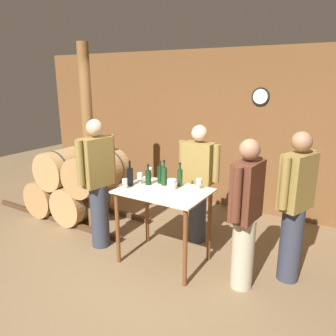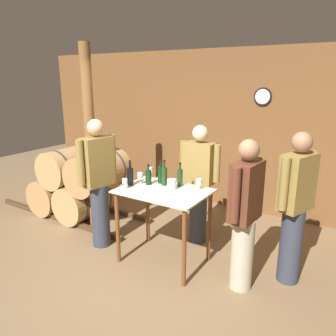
# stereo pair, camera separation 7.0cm
# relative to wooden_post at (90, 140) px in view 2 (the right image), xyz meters

# --- Properties ---
(ground_plane) EXTENTS (14.00, 14.00, 0.00)m
(ground_plane) POSITION_rel_wooden_post_xyz_m (1.46, -0.91, -1.35)
(ground_plane) COLOR brown
(back_wall) EXTENTS (8.40, 0.08, 2.70)m
(back_wall) POSITION_rel_wooden_post_xyz_m (1.46, 1.88, 0.00)
(back_wall) COLOR brown
(back_wall) RESTS_ON ground_plane
(barrel_rack) EXTENTS (2.75, 0.90, 1.15)m
(barrel_rack) POSITION_rel_wooden_post_xyz_m (-0.51, 0.16, -0.79)
(barrel_rack) COLOR #4C331E
(barrel_rack) RESTS_ON ground_plane
(tasting_table) EXTENTS (1.06, 0.75, 0.94)m
(tasting_table) POSITION_rel_wooden_post_xyz_m (1.46, -0.29, -0.59)
(tasting_table) COLOR beige
(tasting_table) RESTS_ON ground_plane
(wooden_post) EXTENTS (0.16, 0.16, 2.70)m
(wooden_post) POSITION_rel_wooden_post_xyz_m (0.00, 0.00, 0.00)
(wooden_post) COLOR brown
(wooden_post) RESTS_ON ground_plane
(wine_bottle_far_left) EXTENTS (0.08, 0.08, 0.32)m
(wine_bottle_far_left) POSITION_rel_wooden_post_xyz_m (1.02, -0.35, -0.29)
(wine_bottle_far_left) COLOR black
(wine_bottle_far_left) RESTS_ON tasting_table
(wine_bottle_left) EXTENTS (0.07, 0.07, 0.26)m
(wine_bottle_left) POSITION_rel_wooden_post_xyz_m (1.19, -0.21, -0.31)
(wine_bottle_left) COLOR black
(wine_bottle_left) RESTS_ON tasting_table
(wine_bottle_center) EXTENTS (0.08, 0.08, 0.29)m
(wine_bottle_center) POSITION_rel_wooden_post_xyz_m (1.28, -0.07, -0.30)
(wine_bottle_center) COLOR black
(wine_bottle_center) RESTS_ON tasting_table
(wine_bottle_right) EXTENTS (0.07, 0.07, 0.32)m
(wine_bottle_right) POSITION_rel_wooden_post_xyz_m (1.37, -0.12, -0.29)
(wine_bottle_right) COLOR #193819
(wine_bottle_right) RESTS_ON tasting_table
(wine_bottle_far_right) EXTENTS (0.06, 0.06, 0.30)m
(wine_bottle_far_right) POSITION_rel_wooden_post_xyz_m (1.55, -0.06, -0.29)
(wine_bottle_far_right) COLOR #193819
(wine_bottle_far_right) RESTS_ON tasting_table
(wine_glass_near_left) EXTENTS (0.06, 0.06, 0.13)m
(wine_glass_near_left) POSITION_rel_wooden_post_xyz_m (1.05, -0.50, -0.32)
(wine_glass_near_left) COLOR silver
(wine_glass_near_left) RESTS_ON tasting_table
(wine_glass_near_center) EXTENTS (0.06, 0.06, 0.15)m
(wine_glass_near_center) POSITION_rel_wooden_post_xyz_m (1.06, 0.01, -0.30)
(wine_glass_near_center) COLOR silver
(wine_glass_near_center) RESTS_ON tasting_table
(wine_glass_near_right) EXTENTS (0.07, 0.07, 0.15)m
(wine_glass_near_right) POSITION_rel_wooden_post_xyz_m (1.10, -0.26, -0.30)
(wine_glass_near_right) COLOR silver
(wine_glass_near_right) RESTS_ON tasting_table
(wine_glass_far_side) EXTENTS (0.07, 0.07, 0.13)m
(wine_glass_far_side) POSITION_rel_wooden_post_xyz_m (1.81, -0.04, -0.31)
(wine_glass_far_side) COLOR silver
(wine_glass_far_side) RESTS_ON tasting_table
(ice_bucket) EXTENTS (0.11, 0.11, 0.12)m
(ice_bucket) POSITION_rel_wooden_post_xyz_m (1.53, -0.20, -0.35)
(ice_bucket) COLOR silver
(ice_bucket) RESTS_ON tasting_table
(person_host) EXTENTS (0.25, 0.59, 1.65)m
(person_host) POSITION_rel_wooden_post_xyz_m (2.47, -0.28, -0.48)
(person_host) COLOR #B7AD93
(person_host) RESTS_ON ground_plane
(person_visitor_with_scarf) EXTENTS (0.29, 0.58, 1.73)m
(person_visitor_with_scarf) POSITION_rel_wooden_post_xyz_m (0.52, -0.40, -0.43)
(person_visitor_with_scarf) COLOR #333847
(person_visitor_with_scarf) RESTS_ON ground_plane
(person_visitor_bearded) EXTENTS (0.59, 0.24, 1.64)m
(person_visitor_bearded) POSITION_rel_wooden_post_xyz_m (1.58, 0.41, -0.48)
(person_visitor_bearded) COLOR #333847
(person_visitor_bearded) RESTS_ON ground_plane
(person_visitor_near_door) EXTENTS (0.34, 0.56, 1.71)m
(person_visitor_near_door) POSITION_rel_wooden_post_xyz_m (2.88, 0.12, -0.45)
(person_visitor_near_door) COLOR #333847
(person_visitor_near_door) RESTS_ON ground_plane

